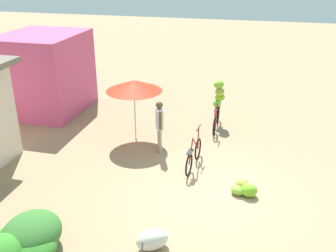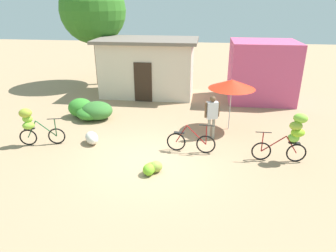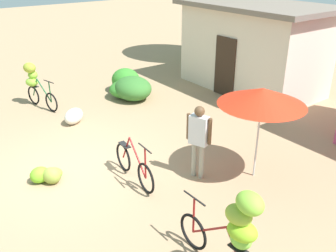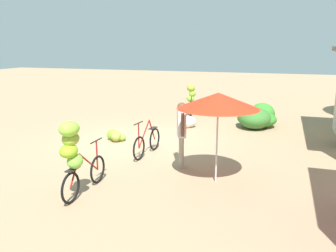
% 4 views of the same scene
% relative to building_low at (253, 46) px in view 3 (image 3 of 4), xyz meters
% --- Properties ---
extents(ground_plane, '(60.00, 60.00, 0.00)m').
position_rel_building_low_xyz_m(ground_plane, '(1.50, -7.46, -1.52)').
color(ground_plane, tan).
extents(building_low, '(5.28, 3.13, 2.99)m').
position_rel_building_low_xyz_m(building_low, '(0.00, 0.00, 0.00)').
color(building_low, beige).
rests_on(building_low, ground).
extents(hedge_bush_front_left, '(1.10, 0.96, 0.84)m').
position_rel_building_low_xyz_m(hedge_bush_front_left, '(-2.33, -3.85, -1.10)').
color(hedge_bush_front_left, '#37892C').
rests_on(hedge_bush_front_left, ground).
extents(hedge_bush_front_right, '(1.24, 1.46, 0.61)m').
position_rel_building_low_xyz_m(hedge_bush_front_right, '(-1.80, -4.01, -1.21)').
color(hedge_bush_front_right, '#357F2A').
rests_on(hedge_bush_front_right, ground).
extents(hedge_bush_mid, '(1.36, 1.19, 0.79)m').
position_rel_building_low_xyz_m(hedge_bush_mid, '(-1.50, -4.07, -1.12)').
color(hedge_bush_mid, '#37732E').
rests_on(hedge_bush_mid, ground).
extents(market_umbrella, '(1.81, 1.81, 2.04)m').
position_rel_building_low_xyz_m(market_umbrella, '(4.15, -4.45, 0.35)').
color(market_umbrella, beige).
rests_on(market_umbrella, ground).
extents(bicycle_leftmost, '(1.56, 0.59, 1.40)m').
position_rel_building_low_xyz_m(bicycle_leftmost, '(-2.88, -6.86, -0.67)').
color(bicycle_leftmost, black).
rests_on(bicycle_leftmost, ground).
extents(bicycle_near_pile, '(1.68, 0.20, 1.04)m').
position_rel_building_low_xyz_m(bicycle_near_pile, '(2.74, -6.68, -1.15)').
color(bicycle_near_pile, black).
rests_on(bicycle_near_pile, ground).
extents(bicycle_center_loaded, '(1.73, 0.50, 1.64)m').
position_rel_building_low_xyz_m(bicycle_center_loaded, '(5.93, -6.96, -0.52)').
color(bicycle_center_loaded, black).
rests_on(bicycle_center_loaded, ground).
extents(banana_pile_on_ground, '(0.66, 0.75, 0.36)m').
position_rel_building_low_xyz_m(banana_pile_on_ground, '(1.66, -8.19, -1.35)').
color(banana_pile_on_ground, '#85C338').
rests_on(banana_pile_on_ground, ground).
extents(produce_sack, '(0.76, 0.83, 0.44)m').
position_rel_building_low_xyz_m(produce_sack, '(-0.87, -6.48, -1.30)').
color(produce_sack, silver).
rests_on(produce_sack, ground).
extents(person_vendor, '(0.54, 0.33, 1.66)m').
position_rel_building_low_xyz_m(person_vendor, '(3.43, -5.48, -0.50)').
color(person_vendor, gray).
rests_on(person_vendor, ground).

